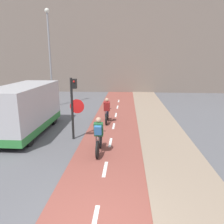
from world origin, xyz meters
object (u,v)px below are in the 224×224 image
object	(u,v)px
traffic_light_pole	(74,102)
van	(25,110)
cyclist_far	(107,112)
cyclist_near	(99,137)
street_lamp_far	(50,49)

from	to	relation	value
traffic_light_pole	van	xyz separation A→B (m)	(-2.71, 0.71, -0.61)
cyclist_far	van	xyz separation A→B (m)	(-3.99, -2.12, 0.55)
cyclist_near	cyclist_far	distance (m)	4.38
traffic_light_pole	street_lamp_far	world-z (taller)	street_lamp_far
street_lamp_far	cyclist_far	distance (m)	7.49
traffic_light_pole	street_lamp_far	bearing A→B (deg)	116.00
traffic_light_pole	van	bearing A→B (deg)	165.28
cyclist_near	cyclist_far	bearing A→B (deg)	90.87
cyclist_near	van	distance (m)	4.67
traffic_light_pole	van	size ratio (longest dim) A/B	0.57
street_lamp_far	cyclist_far	size ratio (longest dim) A/B	4.43
cyclist_near	van	xyz separation A→B (m)	(-4.06, 2.26, 0.50)
cyclist_far	van	distance (m)	4.55
traffic_light_pole	cyclist_far	xyz separation A→B (m)	(1.28, 2.83, -1.15)
traffic_light_pole	cyclist_near	xyz separation A→B (m)	(1.35, -1.55, -1.11)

